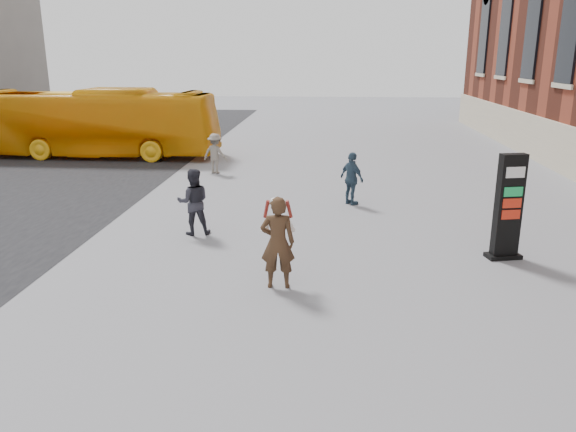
# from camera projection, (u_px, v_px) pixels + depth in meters

# --- Properties ---
(ground) EXTENTS (100.00, 100.00, 0.00)m
(ground) POSITION_uv_depth(u_px,v_px,m) (290.00, 280.00, 11.08)
(ground) COLOR #9E9EA3
(info_pylon) EXTENTS (0.80, 0.52, 2.30)m
(info_pylon) POSITION_uv_depth(u_px,v_px,m) (508.00, 207.00, 11.98)
(info_pylon) COLOR black
(info_pylon) RESTS_ON ground
(woman) EXTENTS (0.70, 0.64, 1.79)m
(woman) POSITION_uv_depth(u_px,v_px,m) (278.00, 241.00, 10.53)
(woman) COLOR #402E1C
(woman) RESTS_ON ground
(bus) EXTENTS (10.50, 2.66, 2.91)m
(bus) POSITION_uv_depth(u_px,v_px,m) (96.00, 123.00, 24.08)
(bus) COLOR orange
(bus) RESTS_ON road
(pedestrian_a) EXTENTS (0.93, 0.80, 1.64)m
(pedestrian_a) POSITION_uv_depth(u_px,v_px,m) (193.00, 202.00, 13.72)
(pedestrian_a) COLOR #282831
(pedestrian_a) RESTS_ON ground
(pedestrian_b) EXTENTS (1.08, 0.82, 1.49)m
(pedestrian_b) POSITION_uv_depth(u_px,v_px,m) (215.00, 154.00, 20.85)
(pedestrian_b) COLOR gray
(pedestrian_b) RESTS_ON ground
(pedestrian_c) EXTENTS (0.88, 0.94, 1.56)m
(pedestrian_c) POSITION_uv_depth(u_px,v_px,m) (352.00, 179.00, 16.47)
(pedestrian_c) COLOR #334A5E
(pedestrian_c) RESTS_ON ground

